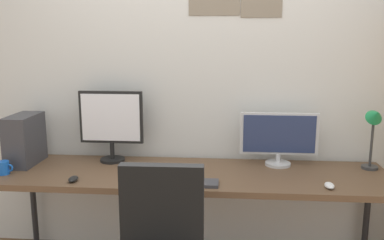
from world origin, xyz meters
TOP-DOWN VIEW (x-y plane):
  - wall_back at (0.00, 1.02)m, footprint 5.05×0.11m
  - desk at (0.00, 0.60)m, footprint 2.65×0.68m
  - monitor_left at (-0.60, 0.81)m, footprint 0.46×0.18m
  - monitor_right at (0.60, 0.81)m, footprint 0.54×0.18m
  - pc_tower at (-1.20, 0.70)m, footprint 0.17×0.34m
  - desk_lamp at (1.22, 0.76)m, footprint 0.11×0.15m
  - keyboard_main at (0.00, 0.37)m, footprint 0.37×0.13m
  - mouse_left_side at (-0.73, 0.36)m, footprint 0.06×0.10m
  - mouse_right_side at (0.85, 0.38)m, footprint 0.06×0.10m
  - coffee_mug at (-1.24, 0.46)m, footprint 0.11×0.08m

SIDE VIEW (x-z plane):
  - desk at x=0.00m, z-range 0.32..1.06m
  - keyboard_main at x=0.00m, z-range 0.74..0.76m
  - mouse_left_side at x=-0.73m, z-range 0.74..0.77m
  - mouse_right_side at x=0.85m, z-range 0.74..0.77m
  - coffee_mug at x=-1.24m, z-range 0.74..0.83m
  - pc_tower at x=-1.20m, z-range 0.74..1.10m
  - monitor_right at x=0.60m, z-range 0.76..1.13m
  - monitor_left at x=-0.60m, z-range 0.78..1.29m
  - desk_lamp at x=1.22m, z-range 0.82..1.27m
  - wall_back at x=0.00m, z-range 0.00..2.60m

